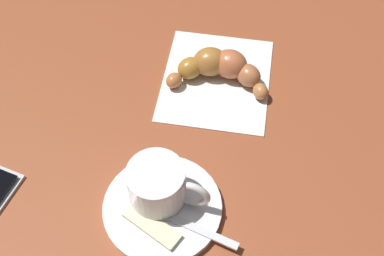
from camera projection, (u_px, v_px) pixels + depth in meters
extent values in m
plane|color=brown|center=(193.00, 150.00, 0.63)|extent=(1.80, 1.80, 0.00)
cylinder|color=white|center=(163.00, 208.00, 0.57)|extent=(0.14, 0.14, 0.01)
cylinder|color=white|center=(157.00, 185.00, 0.55)|extent=(0.07, 0.07, 0.06)
cylinder|color=black|center=(157.00, 186.00, 0.56)|extent=(0.05, 0.05, 0.00)
torus|color=white|center=(191.00, 194.00, 0.55)|extent=(0.01, 0.05, 0.04)
cube|color=silver|center=(193.00, 227.00, 0.55)|extent=(0.01, 0.11, 0.00)
ellipsoid|color=silver|center=(140.00, 203.00, 0.57)|extent=(0.02, 0.03, 0.01)
cube|color=beige|center=(154.00, 226.00, 0.55)|extent=(0.04, 0.07, 0.01)
cube|color=white|center=(216.00, 79.00, 0.69)|extent=(0.21, 0.19, 0.00)
ellipsoid|color=#B96E3C|center=(260.00, 91.00, 0.67)|extent=(0.03, 0.03, 0.02)
ellipsoid|color=#AE663E|center=(248.00, 75.00, 0.68)|extent=(0.04, 0.05, 0.03)
ellipsoid|color=#BA643C|center=(231.00, 64.00, 0.68)|extent=(0.04, 0.05, 0.04)
ellipsoid|color=#A86A2F|center=(210.00, 62.00, 0.68)|extent=(0.06, 0.06, 0.04)
ellipsoid|color=#AD7129|center=(190.00, 68.00, 0.68)|extent=(0.05, 0.05, 0.03)
ellipsoid|color=#BA6A3A|center=(174.00, 80.00, 0.68)|extent=(0.03, 0.03, 0.02)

